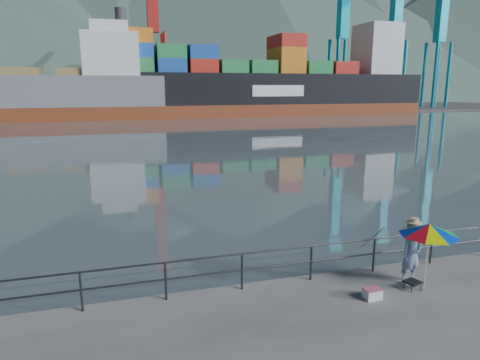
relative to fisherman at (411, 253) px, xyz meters
name	(u,v)px	position (x,y,z in m)	size (l,w,h in m)	color
harbor_water	(125,104)	(-3.52, 129.24, -0.86)	(500.00, 280.00, 0.00)	#506267
far_dock	(174,109)	(6.48, 92.24, -0.86)	(200.00, 40.00, 0.40)	#514F4C
guardrail	(277,266)	(-3.52, 0.94, -0.34)	(22.00, 0.06, 1.03)	#2D3033
mountains	(198,23)	(35.30, 206.99, 34.69)	(600.00, 332.80, 80.00)	#385147
port_cranes	(273,37)	(27.48, 83.24, 15.14)	(116.00, 28.00, 38.40)	red
container_stacks	(273,95)	(31.51, 93.48, 2.38)	(58.00, 8.40, 7.80)	gray
fisherman	(411,253)	(0.00, 0.00, 0.00)	(0.63, 0.41, 1.72)	navy
beach_umbrella	(429,230)	(0.09, -0.47, 0.82)	(1.53, 1.53, 1.83)	white
folding_stool	(412,285)	(-0.18, -0.37, -0.73)	(0.46, 0.46, 0.24)	black
cooler_bag	(372,294)	(-1.49, -0.50, -0.73)	(0.43, 0.28, 0.25)	silver
fishing_rod	(370,266)	(-0.40, 1.26, -0.86)	(0.02, 0.02, 2.33)	black
bulk_carrier	(30,93)	(-20.10, 68.56, 3.35)	(46.39, 8.03, 14.50)	brown
container_ship	(277,84)	(23.53, 70.45, 4.96)	(61.46, 10.24, 18.10)	brown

